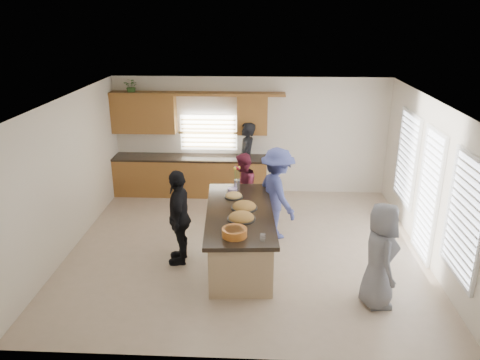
# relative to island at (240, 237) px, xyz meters

# --- Properties ---
(floor) EXTENTS (6.50, 6.50, 0.00)m
(floor) POSITION_rel_island_xyz_m (0.08, 0.44, -0.45)
(floor) COLOR #C5AB92
(floor) RESTS_ON ground
(room_shell) EXTENTS (6.52, 6.02, 2.81)m
(room_shell) POSITION_rel_island_xyz_m (0.08, 0.44, 1.45)
(room_shell) COLOR silver
(room_shell) RESTS_ON ground
(back_cabinetry) EXTENTS (4.08, 0.66, 2.46)m
(back_cabinetry) POSITION_rel_island_xyz_m (-1.38, 3.17, 0.46)
(back_cabinetry) COLOR olive
(back_cabinetry) RESTS_ON ground
(right_wall_glazing) EXTENTS (0.06, 4.00, 2.25)m
(right_wall_glazing) POSITION_rel_island_xyz_m (3.30, 0.30, 0.89)
(right_wall_glazing) COLOR white
(right_wall_glazing) RESTS_ON ground
(island) EXTENTS (1.33, 2.77, 0.95)m
(island) POSITION_rel_island_xyz_m (0.00, 0.00, 0.00)
(island) COLOR tan
(island) RESTS_ON ground
(platter_front) EXTENTS (0.48, 0.48, 0.19)m
(platter_front) POSITION_rel_island_xyz_m (0.05, -0.34, 0.53)
(platter_front) COLOR black
(platter_front) RESTS_ON island
(platter_mid) EXTENTS (0.47, 0.47, 0.19)m
(platter_mid) POSITION_rel_island_xyz_m (0.08, 0.12, 0.53)
(platter_mid) COLOR black
(platter_mid) RESTS_ON island
(platter_back) EXTENTS (0.35, 0.35, 0.14)m
(platter_back) POSITION_rel_island_xyz_m (-0.14, 0.62, 0.52)
(platter_back) COLOR black
(platter_back) RESTS_ON island
(salad_bowl) EXTENTS (0.39, 0.39, 0.13)m
(salad_bowl) POSITION_rel_island_xyz_m (-0.03, -0.97, 0.57)
(salad_bowl) COLOR #C56924
(salad_bowl) RESTS_ON island
(clear_cup) EXTENTS (0.09, 0.09, 0.11)m
(clear_cup) POSITION_rel_island_xyz_m (0.40, -1.09, 0.55)
(clear_cup) COLOR white
(clear_cup) RESTS_ON island
(plate_stack) EXTENTS (0.19, 0.19, 0.05)m
(plate_stack) POSITION_rel_island_xyz_m (-0.19, 0.97, 0.52)
(plate_stack) COLOR #B094D8
(plate_stack) RESTS_ON island
(flower_vase) EXTENTS (0.14, 0.14, 0.45)m
(flower_vase) POSITION_rel_island_xyz_m (-0.11, 1.10, 0.73)
(flower_vase) COLOR silver
(flower_vase) RESTS_ON island
(potted_plant) EXTENTS (0.40, 0.37, 0.36)m
(potted_plant) POSITION_rel_island_xyz_m (-2.65, 3.26, 2.13)
(potted_plant) COLOR #406D2B
(potted_plant) RESTS_ON back_cabinetry
(woman_left_back) EXTENTS (0.49, 0.70, 1.81)m
(woman_left_back) POSITION_rel_island_xyz_m (0.00, 3.04, 0.45)
(woman_left_back) COLOR black
(woman_left_back) RESTS_ON ground
(woman_left_mid) EXTENTS (0.67, 0.80, 1.48)m
(woman_left_mid) POSITION_rel_island_xyz_m (-0.02, 1.68, 0.29)
(woman_left_mid) COLOR maroon
(woman_left_mid) RESTS_ON ground
(woman_left_front) EXTENTS (0.47, 1.03, 1.71)m
(woman_left_front) POSITION_rel_island_xyz_m (-1.05, -0.10, 0.40)
(woman_left_front) COLOR black
(woman_left_front) RESTS_ON ground
(woman_right_back) EXTENTS (1.11, 1.34, 1.81)m
(woman_right_back) POSITION_rel_island_xyz_m (0.68, 0.98, 0.45)
(woman_right_back) COLOR #3D4686
(woman_right_back) RESTS_ON ground
(woman_right_front) EXTENTS (0.57, 0.83, 1.65)m
(woman_right_front) POSITION_rel_island_xyz_m (2.15, -1.24, 0.37)
(woman_right_front) COLOR slate
(woman_right_front) RESTS_ON ground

